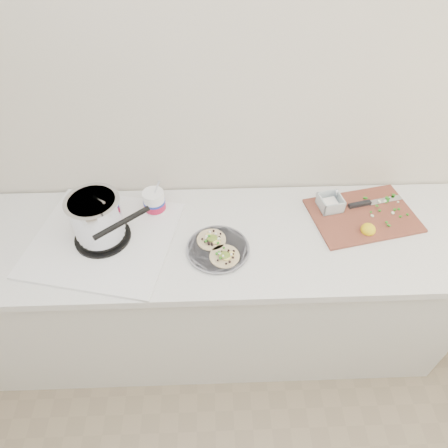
{
  "coord_description": "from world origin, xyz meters",
  "views": [
    {
      "loc": [
        0.02,
        0.22,
        2.23
      ],
      "look_at": [
        0.06,
        1.43,
        0.96
      ],
      "focal_mm": 32.0,
      "sensor_mm": 36.0,
      "label": 1
    }
  ],
  "objects_px": {
    "stove": "(99,225)",
    "tub": "(155,201)",
    "cutboard": "(360,212)",
    "taco_plate": "(218,248)"
  },
  "relations": [
    {
      "from": "stove",
      "to": "tub",
      "type": "xyz_separation_m",
      "value": [
        0.22,
        0.17,
        -0.03
      ]
    },
    {
      "from": "stove",
      "to": "taco_plate",
      "type": "bearing_deg",
      "value": 3.83
    },
    {
      "from": "stove",
      "to": "taco_plate",
      "type": "distance_m",
      "value": 0.52
    },
    {
      "from": "taco_plate",
      "to": "cutboard",
      "type": "relative_size",
      "value": 0.52
    },
    {
      "from": "taco_plate",
      "to": "tub",
      "type": "distance_m",
      "value": 0.38
    },
    {
      "from": "stove",
      "to": "cutboard",
      "type": "height_order",
      "value": "stove"
    },
    {
      "from": "stove",
      "to": "cutboard",
      "type": "distance_m",
      "value": 1.19
    },
    {
      "from": "tub",
      "to": "cutboard",
      "type": "distance_m",
      "value": 0.96
    },
    {
      "from": "stove",
      "to": "tub",
      "type": "height_order",
      "value": "stove"
    },
    {
      "from": "taco_plate",
      "to": "tub",
      "type": "xyz_separation_m",
      "value": [
        -0.29,
        0.25,
        0.05
      ]
    }
  ]
}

